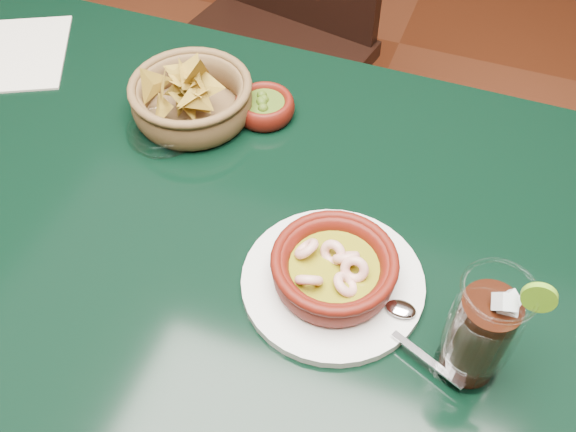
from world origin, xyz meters
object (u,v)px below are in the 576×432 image
(shrimp_plate, at_px, (334,272))
(cola_drink, at_px, (481,331))
(chip_basket, at_px, (191,98))
(dining_table, at_px, (207,248))
(dining_chair, at_px, (270,33))

(shrimp_plate, xyz_separation_m, cola_drink, (0.18, -0.05, 0.05))
(chip_basket, height_order, cola_drink, cola_drink)
(shrimp_plate, relative_size, cola_drink, 1.65)
(dining_table, height_order, cola_drink, cola_drink)
(shrimp_plate, bearing_deg, dining_table, 164.15)
(dining_table, xyz_separation_m, shrimp_plate, (0.22, -0.06, 0.13))
(dining_table, distance_m, chip_basket, 0.24)
(chip_basket, bearing_deg, shrimp_plate, -36.90)
(dining_chair, distance_m, cola_drink, 1.05)
(dining_table, relative_size, chip_basket, 5.33)
(shrimp_plate, distance_m, cola_drink, 0.19)
(dining_chair, height_order, chip_basket, dining_chair)
(dining_chair, bearing_deg, shrimp_plate, -62.88)
(dining_chair, bearing_deg, chip_basket, -81.01)
(dining_table, relative_size, cola_drink, 6.54)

